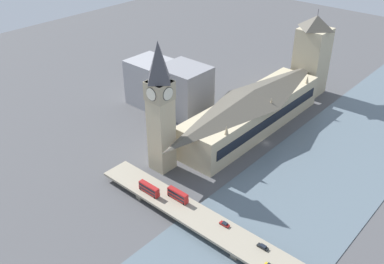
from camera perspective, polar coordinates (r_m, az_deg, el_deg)
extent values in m
plane|color=#4C4C4F|center=(244.90, 9.86, -1.47)|extent=(600.00, 600.00, 0.00)
cube|color=slate|center=(231.57, 17.61, -4.65)|extent=(62.43, 360.00, 0.30)
cube|color=#C1B28E|center=(253.10, 8.04, 2.35)|extent=(25.53, 107.88, 19.14)
cube|color=black|center=(246.82, 10.53, 1.58)|extent=(0.40, 99.25, 5.74)
pyramid|color=#514C42|center=(247.36, 8.26, 4.93)|extent=(25.02, 105.72, 6.25)
cone|color=tan|center=(275.32, 15.12, 6.78)|extent=(2.20, 2.20, 5.00)
cone|color=tan|center=(242.19, 10.54, 3.96)|extent=(2.20, 2.20, 5.00)
cone|color=tan|center=(211.83, 4.63, 0.26)|extent=(2.20, 2.20, 5.00)
cube|color=#C1B28E|center=(209.57, -4.14, 0.71)|extent=(10.23, 10.23, 48.25)
cube|color=tan|center=(200.51, -4.35, 5.54)|extent=(10.84, 10.84, 9.21)
cylinder|color=black|center=(197.10, -3.26, 5.11)|extent=(0.50, 6.54, 6.54)
cylinder|color=silver|center=(197.03, -3.24, 5.10)|extent=(0.62, 6.06, 6.06)
cylinder|color=black|center=(204.00, -5.40, 5.95)|extent=(0.50, 6.54, 6.54)
cylinder|color=silver|center=(204.07, -5.42, 5.96)|extent=(0.62, 6.06, 6.06)
cylinder|color=black|center=(203.87, -3.29, 6.02)|extent=(6.54, 0.50, 6.54)
cylinder|color=silver|center=(203.93, -3.27, 6.03)|extent=(6.06, 0.62, 6.06)
cylinder|color=black|center=(197.24, -5.44, 5.04)|extent=(6.54, 0.50, 6.54)
cylinder|color=silver|center=(197.18, -5.46, 5.03)|extent=(6.06, 0.62, 6.06)
pyramid|color=#424247|center=(194.83, -4.51, 9.35)|extent=(10.43, 10.43, 19.48)
cube|color=#C1B28E|center=(301.75, 15.56, 9.05)|extent=(18.80, 18.80, 45.23)
pyramid|color=#514C42|center=(293.35, 16.30, 13.91)|extent=(18.80, 18.80, 8.46)
cylinder|color=#333338|center=(291.72, 16.49, 15.07)|extent=(0.30, 0.30, 4.00)
cube|color=gray|center=(178.15, 6.70, -15.12)|extent=(3.00, 12.01, 3.17)
cube|color=gray|center=(204.99, -5.97, -7.81)|extent=(3.00, 12.01, 3.17)
cube|color=gray|center=(176.60, 6.74, -14.63)|extent=(156.86, 14.13, 1.20)
cube|color=red|center=(193.93, -1.90, -8.66)|extent=(10.93, 2.47, 1.95)
cube|color=black|center=(193.69, -1.90, -8.57)|extent=(9.84, 2.53, 0.86)
cube|color=red|center=(192.59, -1.91, -8.17)|extent=(10.72, 2.47, 2.29)
cube|color=black|center=(192.52, -1.91, -8.14)|extent=(9.84, 2.53, 1.10)
cube|color=maroon|center=(191.82, -1.92, -7.89)|extent=(10.61, 2.34, 0.16)
cylinder|color=black|center=(197.63, -2.66, -8.13)|extent=(1.02, 0.28, 1.02)
cylinder|color=black|center=(196.39, -3.12, -8.43)|extent=(1.02, 0.28, 1.02)
cylinder|color=black|center=(192.74, -0.66, -9.27)|extent=(1.02, 0.28, 1.02)
cylinder|color=black|center=(191.48, -1.12, -9.59)|extent=(1.02, 0.28, 1.02)
cube|color=red|center=(198.27, -5.72, -7.80)|extent=(11.42, 2.50, 1.90)
cube|color=black|center=(198.03, -5.73, -7.71)|extent=(10.28, 2.56, 0.84)
cube|color=red|center=(196.99, -5.76, -7.32)|extent=(11.20, 2.50, 2.24)
cube|color=black|center=(196.92, -5.76, -7.30)|extent=(10.28, 2.56, 1.07)
cube|color=maroon|center=(196.25, -5.77, -7.05)|extent=(11.08, 2.37, 0.16)
cylinder|color=black|center=(202.24, -6.43, -7.25)|extent=(1.10, 0.28, 1.10)
cylinder|color=black|center=(201.09, -6.91, -7.55)|extent=(1.10, 0.28, 1.10)
cylinder|color=black|center=(196.66, -4.51, -8.41)|extent=(1.10, 0.28, 1.10)
cylinder|color=black|center=(195.47, -4.99, -8.73)|extent=(1.10, 0.28, 1.10)
cylinder|color=black|center=(169.78, 9.97, -16.88)|extent=(0.68, 0.22, 0.68)
cube|color=maroon|center=(182.39, 4.36, -12.17)|extent=(4.43, 1.79, 0.61)
cube|color=black|center=(181.92, 4.40, -12.05)|extent=(2.31, 1.62, 0.58)
cylinder|color=black|center=(183.78, 4.06, -11.85)|extent=(0.63, 0.22, 0.63)
cylinder|color=black|center=(182.82, 3.75, -12.11)|extent=(0.63, 0.22, 0.63)
cylinder|color=black|center=(182.27, 4.96, -12.33)|extent=(0.63, 0.22, 0.63)
cylinder|color=black|center=(181.30, 4.65, -12.60)|extent=(0.63, 0.22, 0.63)
cube|color=black|center=(175.03, 9.41, -14.88)|extent=(4.72, 1.73, 0.58)
cube|color=black|center=(174.58, 9.47, -14.77)|extent=(2.45, 1.55, 0.57)
cylinder|color=black|center=(176.29, 9.02, -14.52)|extent=(0.67, 0.22, 0.67)
cylinder|color=black|center=(175.34, 8.73, -14.80)|extent=(0.67, 0.22, 0.67)
cylinder|color=black|center=(175.03, 10.08, -15.06)|extent=(0.67, 0.22, 0.67)
cylinder|color=black|center=(174.07, 9.80, -15.35)|extent=(0.67, 0.22, 0.67)
cube|color=gray|center=(265.25, -1.04, 5.52)|extent=(28.15, 24.96, 31.22)
cube|color=#939399|center=(280.53, -5.55, 6.68)|extent=(24.56, 24.18, 29.82)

